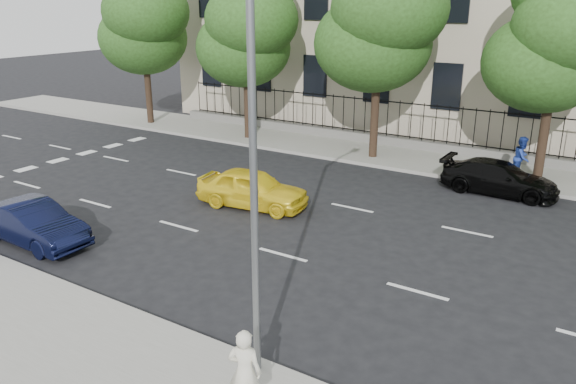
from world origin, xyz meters
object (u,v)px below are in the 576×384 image
object	(u,v)px
yellow_taxi	(252,188)
woman_near	(245,372)
black_sedan	(499,178)
navy_sedan	(33,223)
street_light	(270,108)

from	to	relation	value
yellow_taxi	woman_near	size ratio (longest dim) A/B	2.44
black_sedan	yellow_taxi	bearing A→B (deg)	131.96
black_sedan	navy_sedan	bearing A→B (deg)	139.49
navy_sedan	woman_near	bearing A→B (deg)	-103.94
street_light	navy_sedan	size ratio (longest dim) A/B	2.08
street_light	yellow_taxi	bearing A→B (deg)	128.22
navy_sedan	street_light	bearing A→B (deg)	-94.96
street_light	black_sedan	size ratio (longest dim) A/B	1.90
street_light	woman_near	bearing A→B (deg)	-72.00
street_light	woman_near	size ratio (longest dim) A/B	4.97
street_light	woman_near	world-z (taller)	street_light
black_sedan	woman_near	distance (m)	14.79
yellow_taxi	woman_near	bearing A→B (deg)	-152.78
yellow_taxi	street_light	bearing A→B (deg)	-149.54
street_light	black_sedan	xyz separation A→B (m)	(1.44, 13.11, -4.53)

